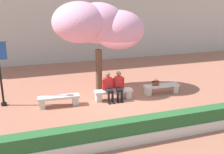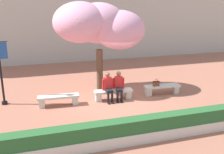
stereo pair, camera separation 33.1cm
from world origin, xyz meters
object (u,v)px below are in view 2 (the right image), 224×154
(stone_bench_west_end, at_px, (59,99))
(cherry_tree_main, at_px, (98,25))
(stone_bench_center, at_px, (162,88))
(stone_bench_near_west, at_px, (113,93))
(person_seated_right, at_px, (119,85))
(person_seated_left, at_px, (108,86))
(handbag, at_px, (156,83))

(stone_bench_west_end, bearing_deg, cherry_tree_main, 35.41)
(stone_bench_west_end, relative_size, cherry_tree_main, 0.40)
(stone_bench_west_end, xyz_separation_m, stone_bench_center, (4.86, 0.00, 0.00))
(stone_bench_near_west, height_order, stone_bench_center, same)
(stone_bench_west_end, height_order, cherry_tree_main, cherry_tree_main)
(stone_bench_center, bearing_deg, stone_bench_near_west, 180.00)
(stone_bench_center, xyz_separation_m, person_seated_right, (-2.19, -0.05, 0.40))
(person_seated_right, relative_size, cherry_tree_main, 0.30)
(stone_bench_center, relative_size, person_seated_right, 1.35)
(cherry_tree_main, bearing_deg, person_seated_right, -72.25)
(cherry_tree_main, bearing_deg, stone_bench_near_west, -80.16)
(stone_bench_near_west, relative_size, stone_bench_center, 1.00)
(stone_bench_west_end, relative_size, person_seated_left, 1.35)
(stone_bench_near_west, distance_m, cherry_tree_main, 3.28)
(stone_bench_near_west, relative_size, person_seated_left, 1.35)
(stone_bench_center, height_order, person_seated_right, person_seated_right)
(stone_bench_near_west, xyz_separation_m, person_seated_left, (-0.26, -0.05, 0.40))
(stone_bench_west_end, height_order, handbag, handbag)
(stone_bench_near_west, distance_m, person_seated_right, 0.47)
(person_seated_left, bearing_deg, person_seated_right, 0.16)
(stone_bench_near_west, bearing_deg, handbag, -0.84)
(stone_bench_near_west, distance_m, handbag, 2.11)
(person_seated_right, bearing_deg, stone_bench_west_end, 178.88)
(person_seated_left, distance_m, handbag, 2.35)
(stone_bench_near_west, bearing_deg, cherry_tree_main, 99.84)
(stone_bench_center, height_order, cherry_tree_main, cherry_tree_main)
(stone_bench_near_west, height_order, person_seated_right, person_seated_right)
(person_seated_left, height_order, handbag, person_seated_left)
(handbag, distance_m, cherry_tree_main, 3.85)
(stone_bench_west_end, relative_size, person_seated_right, 1.35)
(person_seated_left, bearing_deg, stone_bench_near_west, 11.82)
(stone_bench_west_end, height_order, stone_bench_center, same)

